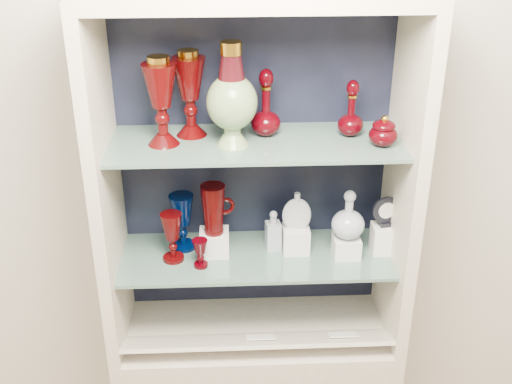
{
  "coord_description": "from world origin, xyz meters",
  "views": [
    {
      "loc": [
        -0.09,
        -0.33,
        2.23
      ],
      "look_at": [
        0.0,
        1.53,
        1.3
      ],
      "focal_mm": 45.0,
      "sensor_mm": 36.0,
      "label": 1
    }
  ],
  "objects_px": {
    "enamel_urn": "(232,95)",
    "cameo_medallion": "(386,211)",
    "ruby_goblet_small": "(200,253)",
    "ruby_pitcher": "(213,209)",
    "pedestal_lamp_right": "(161,101)",
    "ruby_decanter_a": "(266,99)",
    "ruby_decanter_b": "(352,107)",
    "flat_flask": "(297,210)",
    "cobalt_goblet": "(182,222)",
    "pedestal_lamp_left": "(190,94)",
    "lidded_bowl": "(384,130)",
    "ruby_goblet_tall": "(172,237)",
    "clear_round_decanter": "(349,216)",
    "clear_square_bottle": "(273,230)"
  },
  "relations": [
    {
      "from": "enamel_urn",
      "to": "cameo_medallion",
      "type": "distance_m",
      "value": 0.67
    },
    {
      "from": "cameo_medallion",
      "to": "ruby_goblet_small",
      "type": "bearing_deg",
      "value": 175.75
    },
    {
      "from": "ruby_pitcher",
      "to": "cameo_medallion",
      "type": "distance_m",
      "value": 0.58
    },
    {
      "from": "pedestal_lamp_right",
      "to": "cameo_medallion",
      "type": "distance_m",
      "value": 0.83
    },
    {
      "from": "ruby_decanter_a",
      "to": "ruby_decanter_b",
      "type": "height_order",
      "value": "ruby_decanter_a"
    },
    {
      "from": "flat_flask",
      "to": "ruby_goblet_small",
      "type": "bearing_deg",
      "value": -162.72
    },
    {
      "from": "ruby_decanter_b",
      "to": "cobalt_goblet",
      "type": "relative_size",
      "value": 0.96
    },
    {
      "from": "pedestal_lamp_left",
      "to": "ruby_decanter_b",
      "type": "height_order",
      "value": "pedestal_lamp_left"
    },
    {
      "from": "cameo_medallion",
      "to": "pedestal_lamp_right",
      "type": "bearing_deg",
      "value": 170.52
    },
    {
      "from": "lidded_bowl",
      "to": "ruby_pitcher",
      "type": "relative_size",
      "value": 0.57
    },
    {
      "from": "ruby_goblet_tall",
      "to": "flat_flask",
      "type": "bearing_deg",
      "value": 5.46
    },
    {
      "from": "cobalt_goblet",
      "to": "flat_flask",
      "type": "relative_size",
      "value": 1.48
    },
    {
      "from": "ruby_pitcher",
      "to": "clear_round_decanter",
      "type": "xyz_separation_m",
      "value": [
        0.45,
        -0.04,
        -0.01
      ]
    },
    {
      "from": "enamel_urn",
      "to": "ruby_goblet_tall",
      "type": "xyz_separation_m",
      "value": [
        -0.21,
        0.01,
        -0.49
      ]
    },
    {
      "from": "clear_square_bottle",
      "to": "clear_round_decanter",
      "type": "bearing_deg",
      "value": -12.98
    },
    {
      "from": "pedestal_lamp_left",
      "to": "pedestal_lamp_right",
      "type": "bearing_deg",
      "value": -138.7
    },
    {
      "from": "pedestal_lamp_left",
      "to": "flat_flask",
      "type": "distance_m",
      "value": 0.53
    },
    {
      "from": "ruby_pitcher",
      "to": "clear_square_bottle",
      "type": "bearing_deg",
      "value": -3.25
    },
    {
      "from": "ruby_decanter_b",
      "to": "lidded_bowl",
      "type": "distance_m",
      "value": 0.13
    },
    {
      "from": "pedestal_lamp_right",
      "to": "ruby_goblet_small",
      "type": "xyz_separation_m",
      "value": [
        0.1,
        -0.06,
        -0.51
      ]
    },
    {
      "from": "ruby_goblet_small",
      "to": "ruby_decanter_b",
      "type": "bearing_deg",
      "value": 11.49
    },
    {
      "from": "ruby_goblet_small",
      "to": "clear_round_decanter",
      "type": "relative_size",
      "value": 0.6
    },
    {
      "from": "pedestal_lamp_left",
      "to": "ruby_pitcher",
      "type": "relative_size",
      "value": 1.56
    },
    {
      "from": "lidded_bowl",
      "to": "cameo_medallion",
      "type": "xyz_separation_m",
      "value": [
        0.05,
        0.06,
        -0.31
      ]
    },
    {
      "from": "pedestal_lamp_left",
      "to": "ruby_pitcher",
      "type": "distance_m",
      "value": 0.4
    },
    {
      "from": "enamel_urn",
      "to": "ruby_pitcher",
      "type": "relative_size",
      "value": 1.82
    },
    {
      "from": "flat_flask",
      "to": "ruby_decanter_a",
      "type": "bearing_deg",
      "value": 166.99
    },
    {
      "from": "enamel_urn",
      "to": "clear_round_decanter",
      "type": "xyz_separation_m",
      "value": [
        0.38,
        0.01,
        -0.43
      ]
    },
    {
      "from": "ruby_decanter_a",
      "to": "ruby_goblet_small",
      "type": "relative_size",
      "value": 2.42
    },
    {
      "from": "enamel_urn",
      "to": "clear_round_decanter",
      "type": "bearing_deg",
      "value": 1.01
    },
    {
      "from": "flat_flask",
      "to": "clear_round_decanter",
      "type": "height_order",
      "value": "clear_round_decanter"
    },
    {
      "from": "ruby_pitcher",
      "to": "clear_square_bottle",
      "type": "xyz_separation_m",
      "value": [
        0.2,
        0.02,
        -0.09
      ]
    },
    {
      "from": "pedestal_lamp_left",
      "to": "clear_round_decanter",
      "type": "relative_size",
      "value": 1.64
    },
    {
      "from": "clear_square_bottle",
      "to": "ruby_decanter_b",
      "type": "bearing_deg",
      "value": -0.96
    },
    {
      "from": "enamel_urn",
      "to": "lidded_bowl",
      "type": "bearing_deg",
      "value": -3.67
    },
    {
      "from": "ruby_pitcher",
      "to": "lidded_bowl",
      "type": "bearing_deg",
      "value": -16.37
    },
    {
      "from": "pedestal_lamp_left",
      "to": "cameo_medallion",
      "type": "height_order",
      "value": "pedestal_lamp_left"
    },
    {
      "from": "clear_square_bottle",
      "to": "cameo_medallion",
      "type": "bearing_deg",
      "value": -5.66
    },
    {
      "from": "flat_flask",
      "to": "clear_round_decanter",
      "type": "xyz_separation_m",
      "value": [
        0.17,
        -0.04,
        -0.0
      ]
    },
    {
      "from": "lidded_bowl",
      "to": "ruby_goblet_small",
      "type": "xyz_separation_m",
      "value": [
        -0.58,
        -0.01,
        -0.42
      ]
    },
    {
      "from": "cobalt_goblet",
      "to": "lidded_bowl",
      "type": "bearing_deg",
      "value": -10.07
    },
    {
      "from": "ruby_goblet_tall",
      "to": "pedestal_lamp_right",
      "type": "bearing_deg",
      "value": 123.51
    },
    {
      "from": "ruby_decanter_a",
      "to": "cobalt_goblet",
      "type": "distance_m",
      "value": 0.52
    },
    {
      "from": "ruby_pitcher",
      "to": "cameo_medallion",
      "type": "height_order",
      "value": "ruby_pitcher"
    },
    {
      "from": "enamel_urn",
      "to": "clear_square_bottle",
      "type": "bearing_deg",
      "value": 25.15
    },
    {
      "from": "ruby_decanter_b",
      "to": "ruby_pitcher",
      "type": "height_order",
      "value": "ruby_decanter_b"
    },
    {
      "from": "lidded_bowl",
      "to": "clear_square_bottle",
      "type": "xyz_separation_m",
      "value": [
        -0.33,
        0.09,
        -0.4
      ]
    },
    {
      "from": "ruby_decanter_b",
      "to": "ruby_decanter_a",
      "type": "bearing_deg",
      "value": 176.72
    },
    {
      "from": "ruby_decanter_b",
      "to": "clear_square_bottle",
      "type": "xyz_separation_m",
      "value": [
        -0.24,
        0.0,
        -0.44
      ]
    },
    {
      "from": "enamel_urn",
      "to": "cobalt_goblet",
      "type": "bearing_deg",
      "value": 154.61
    }
  ]
}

